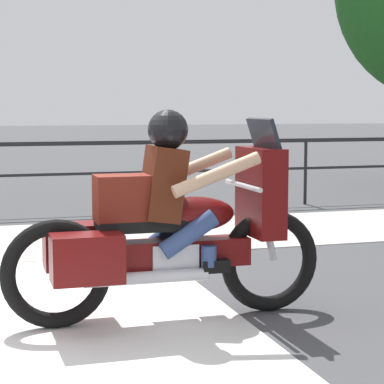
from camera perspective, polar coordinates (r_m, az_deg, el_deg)
name	(u,v)px	position (r m, az deg, el deg)	size (l,w,h in m)	color
crosswalk_band	(42,331)	(5.35, -11.38, -10.35)	(2.91, 6.00, 0.01)	silver
motorcycle	(169,226)	(5.40, -1.79, -2.62)	(2.37, 0.76, 1.53)	black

